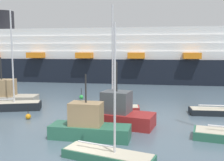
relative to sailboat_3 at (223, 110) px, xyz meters
The scene contains 11 objects.
ground_plane 16.36m from the sailboat_3, 133.09° to the right, with size 600.00×600.00×0.00m, color slate.
sailboat_3 is the anchor object (origin of this frame).
sailboat_4 15.56m from the sailboat_3, 127.28° to the right, with size 5.64×3.02×7.87m.
sailboat_5 11.47m from the sailboat_3, behind, with size 6.66×2.45×10.81m.
sailboat_7 21.99m from the sailboat_3, behind, with size 6.71×3.56×10.49m.
fishing_boat_0 11.40m from the sailboat_3, 153.13° to the right, with size 7.42×3.98×5.39m.
fishing_boat_1 24.64m from the sailboat_3, behind, with size 7.76×3.56×5.48m.
fishing_boat_2 14.43m from the sailboat_3, 142.52° to the right, with size 5.88×2.12×4.68m.
channel_buoy_1 17.13m from the sailboat_3, 159.75° to the left, with size 0.53×0.53×1.44m.
channel_buoy_2 18.82m from the sailboat_3, 166.06° to the right, with size 0.51×0.51×1.25m.
cruise_ship 37.05m from the sailboat_3, 131.83° to the left, with size 83.68×14.08×14.78m.
Camera 1 is at (4.21, -14.77, 6.42)m, focal length 41.96 mm.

